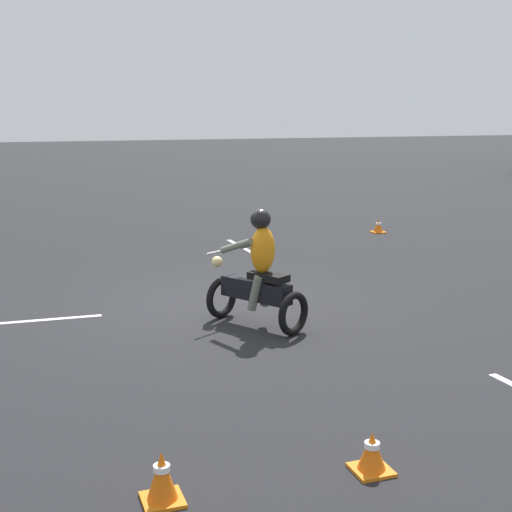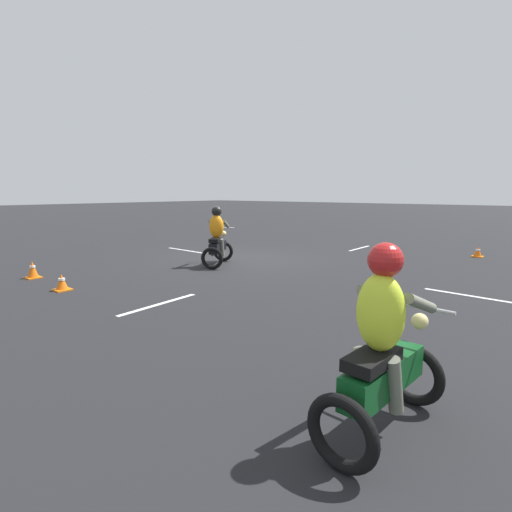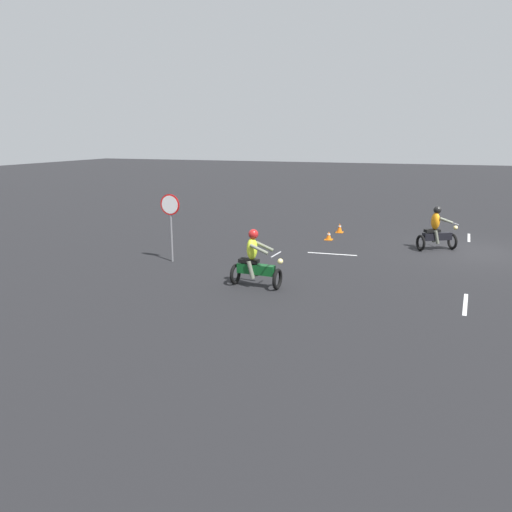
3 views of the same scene
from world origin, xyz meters
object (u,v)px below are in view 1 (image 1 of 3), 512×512
(traffic_cone_near_left, at_px, (162,478))
(traffic_cone_near_right, at_px, (378,226))
(motorcycle_rider_foreground, at_px, (258,276))
(traffic_cone_mid_left, at_px, (372,453))

(traffic_cone_near_left, xyz_separation_m, traffic_cone_near_right, (-10.31, 7.56, -0.04))
(motorcycle_rider_foreground, relative_size, traffic_cone_near_left, 3.97)
(motorcycle_rider_foreground, xyz_separation_m, traffic_cone_near_right, (-6.28, 5.35, -0.57))
(traffic_cone_near_left, height_order, traffic_cone_near_right, traffic_cone_near_left)
(motorcycle_rider_foreground, distance_m, traffic_cone_mid_left, 4.21)
(traffic_cone_near_right, xyz_separation_m, traffic_cone_mid_left, (10.43, -5.81, 0.01))
(traffic_cone_mid_left, bearing_deg, traffic_cone_near_left, -93.85)
(traffic_cone_near_left, bearing_deg, traffic_cone_mid_left, 86.15)
(motorcycle_rider_foreground, relative_size, traffic_cone_near_right, 5.05)
(motorcycle_rider_foreground, height_order, traffic_cone_mid_left, motorcycle_rider_foreground)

